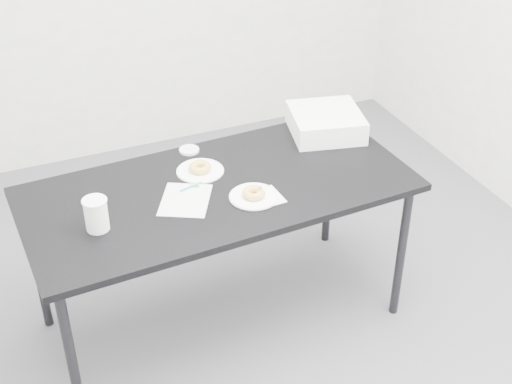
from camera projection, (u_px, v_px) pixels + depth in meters
name	position (u px, v px, depth m)	size (l,w,h in m)	color
floor	(230.00, 335.00, 3.47)	(4.00, 4.00, 0.00)	#515156
table	(219.00, 197.00, 3.18)	(1.75, 0.89, 0.78)	black
scorecard	(185.00, 200.00, 3.05)	(0.20, 0.26, 0.00)	silver
logo_patch	(195.00, 185.00, 3.15)	(0.04, 0.04, 0.00)	#38922A
pen	(191.00, 186.00, 3.13)	(0.01, 0.01, 0.12)	#0C8A8B
napkin	(264.00, 197.00, 3.07)	(0.15, 0.15, 0.00)	silver
plate_near	(254.00, 197.00, 3.06)	(0.21, 0.21, 0.01)	white
donut_near	(254.00, 193.00, 3.05)	(0.10, 0.10, 0.03)	gold
plate_far	(200.00, 171.00, 3.25)	(0.22, 0.22, 0.01)	white
donut_far	(200.00, 167.00, 3.24)	(0.10, 0.10, 0.03)	gold
coffee_cup	(96.00, 214.00, 2.84)	(0.09, 0.09, 0.14)	white
cup_lid	(189.00, 150.00, 3.40)	(0.09, 0.09, 0.01)	white
bakery_box	(326.00, 122.00, 3.53)	(0.34, 0.34, 0.11)	white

